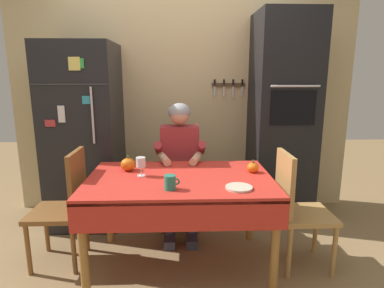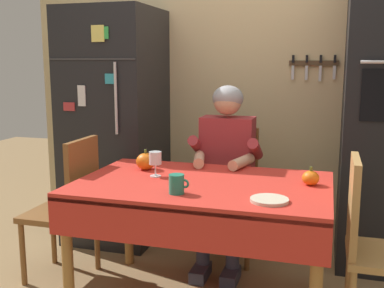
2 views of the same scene
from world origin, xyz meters
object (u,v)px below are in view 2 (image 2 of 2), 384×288
Objects in this scene: dining_table at (202,197)px; wine_glass at (155,159)px; coffee_mug at (177,184)px; chair_right_side at (372,240)px; pumpkin_large at (146,161)px; serving_tray at (269,200)px; chair_left_side at (70,203)px; seated_person at (226,161)px; refrigerator at (115,126)px; chair_behind_person at (231,186)px; pumpkin_medium at (311,178)px.

dining_table is 9.46× the size of wine_glass.
chair_right_side is at bearing 13.50° from coffee_mug.
serving_tray is (0.82, -0.45, -0.04)m from pumpkin_large.
pumpkin_large is at bearing 12.42° from chair_left_side.
chair_left_side is 6.28× the size of wine_glass.
chair_left_side reaches higher than coffee_mug.
seated_person is at bearing 89.71° from dining_table.
refrigerator is at bearing 128.17° from pumpkin_large.
seated_person reaches higher than wine_glass.
chair_right_side and chair_left_side have the same top height.
serving_tray reaches higher than dining_table.
pumpkin_large is (0.48, 0.11, 0.28)m from chair_left_side.
dining_table is at bearing -6.33° from chair_left_side.
seated_person is 1.11m from chair_right_side.
chair_left_side is at bearing -167.58° from pumpkin_large.
refrigerator is at bearing 174.57° from chair_behind_person.
wine_glass is 1.17× the size of pumpkin_large.
chair_behind_person is at bearing -5.43° from refrigerator.
refrigerator is 14.28× the size of pumpkin_large.
chair_right_side is at bearing 25.31° from serving_tray.
chair_behind_person reaches higher than wine_glass.
dining_table is 1.12× the size of seated_person.
dining_table is at bearing 75.27° from coffee_mug.
coffee_mug is (0.84, -0.34, 0.28)m from chair_left_side.
seated_person is 0.94m from serving_tray.
chair_behind_person reaches higher than pumpkin_large.
pumpkin_medium is at bearing 0.74° from chair_left_side.
dining_table is at bearing -168.41° from pumpkin_medium.
seated_person reaches higher than chair_right_side.
coffee_mug is 0.38m from wine_glass.
chair_left_side is 1.51m from pumpkin_medium.
chair_left_side is (-1.80, 0.11, 0.00)m from chair_right_side.
refrigerator reaches higher than serving_tray.
dining_table is 0.28m from coffee_mug.
refrigerator is at bearing 163.66° from seated_person.
coffee_mug reaches higher than serving_tray.
pumpkin_medium is (1.53, -0.76, -0.12)m from refrigerator.
pumpkin_large is at bearing -51.83° from refrigerator.
coffee_mug is at bearing -22.28° from chair_left_side.
pumpkin_medium is (0.58, -0.48, 0.04)m from seated_person.
chair_behind_person reaches higher than coffee_mug.
pumpkin_medium is (1.48, 0.02, 0.27)m from chair_left_side.
chair_right_side is 1.80m from chair_left_side.
pumpkin_large reaches higher than pumpkin_medium.
chair_right_side is 1.00× the size of chair_left_side.
chair_right_side is at bearing -0.72° from dining_table.
refrigerator reaches higher than coffee_mug.
seated_person is (0.95, -0.28, -0.16)m from refrigerator.
pumpkin_medium is (-0.32, 0.13, 0.27)m from chair_right_side.
dining_table is 1.51× the size of chair_behind_person.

